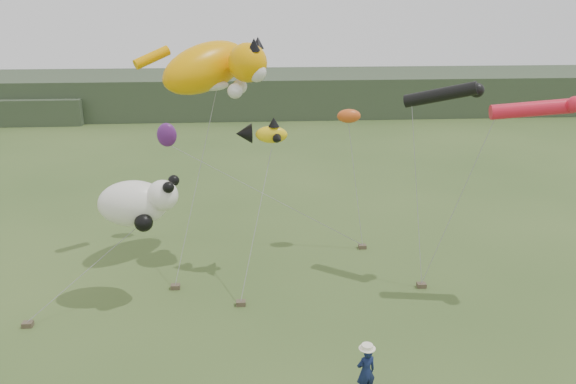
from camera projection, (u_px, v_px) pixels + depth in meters
name	position (u px, v px, depth m)	size (l,w,h in m)	color
ground	(304.00, 356.00, 18.72)	(120.00, 120.00, 0.00)	#385123
headland	(234.00, 94.00, 60.10)	(90.00, 13.00, 4.00)	#2D3D28
festival_attendant	(366.00, 372.00, 16.60)	(0.61, 0.40, 1.68)	#111B41
sandbag_anchors	(255.00, 287.00, 23.10)	(15.56, 6.18, 0.19)	brown
cat_kite	(215.00, 67.00, 24.06)	(5.86, 4.65, 2.93)	#EF9D00
fish_kite	(261.00, 134.00, 23.29)	(2.20, 1.49, 1.15)	yellow
tube_kites	(493.00, 101.00, 21.38)	(5.71, 4.01, 1.26)	black
panda_kite	(138.00, 203.00, 21.37)	(3.12, 2.02, 1.94)	white
misc_kites	(235.00, 128.00, 26.51)	(9.57, 2.31, 2.03)	#CE511A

